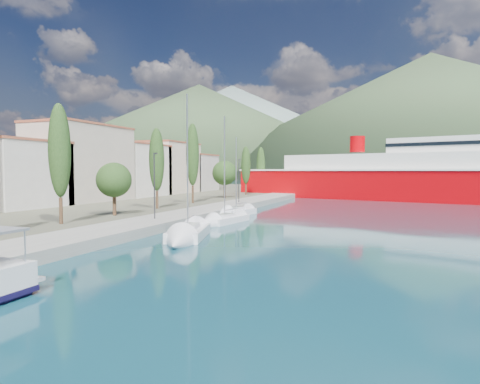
% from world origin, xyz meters
% --- Properties ---
extents(ground, '(1400.00, 1400.00, 0.00)m').
position_xyz_m(ground, '(0.00, 120.00, 0.00)').
color(ground, '#113E4D').
extents(quay, '(5.00, 88.00, 0.80)m').
position_xyz_m(quay, '(-9.00, 26.00, 0.40)').
color(quay, gray).
rests_on(quay, ground).
extents(land_strip, '(70.00, 148.00, 0.70)m').
position_xyz_m(land_strip, '(-47.00, 36.00, 0.35)').
color(land_strip, '#565644').
rests_on(land_strip, ground).
extents(town_buildings, '(9.20, 69.20, 11.30)m').
position_xyz_m(town_buildings, '(-32.00, 36.91, 5.57)').
color(town_buildings, beige).
rests_on(town_buildings, land_strip).
extents(tree_row, '(4.07, 63.92, 11.10)m').
position_xyz_m(tree_row, '(-14.78, 32.33, 5.84)').
color(tree_row, '#47301E').
rests_on(tree_row, land_strip).
extents(lamp_posts, '(0.15, 45.38, 6.06)m').
position_xyz_m(lamp_posts, '(-9.00, 14.70, 4.08)').
color(lamp_posts, '#2D2D33').
rests_on(lamp_posts, quay).
extents(sailboat_near, '(4.81, 8.69, 11.97)m').
position_xyz_m(sailboat_near, '(-2.73, 9.63, 0.32)').
color(sailboat_near, silver).
rests_on(sailboat_near, ground).
extents(sailboat_mid, '(3.24, 8.13, 11.38)m').
position_xyz_m(sailboat_mid, '(-4.42, 19.02, 0.28)').
color(sailboat_mid, silver).
rests_on(sailboat_mid, ground).
extents(sailboat_far, '(3.69, 7.10, 9.98)m').
position_xyz_m(sailboat_far, '(-6.12, 26.43, 0.29)').
color(sailboat_far, silver).
rests_on(sailboat_far, ground).
extents(ferry, '(64.23, 26.52, 12.48)m').
position_xyz_m(ferry, '(13.33, 62.44, 3.80)').
color(ferry, '#B20006').
rests_on(ferry, ground).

